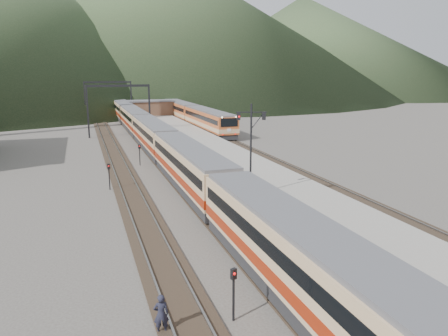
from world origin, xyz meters
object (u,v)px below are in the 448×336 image
object	(u,v)px
second_train	(193,114)
worker	(161,314)
main_train	(153,136)
signal_mast	(251,140)

from	to	relation	value
second_train	worker	xyz separation A→B (m)	(-17.61, -64.84, -1.32)
main_train	signal_mast	bearing A→B (deg)	-83.60
main_train	second_train	world-z (taller)	second_train
main_train	second_train	size ratio (longest dim) A/B	2.31
signal_mast	worker	xyz separation A→B (m)	(-9.05, -13.67, -4.28)
main_train	worker	bearing A→B (deg)	-98.71
second_train	signal_mast	bearing A→B (deg)	-99.50
main_train	signal_mast	distance (m)	26.57
second_train	worker	world-z (taller)	second_train
second_train	signal_mast	xyz separation A→B (m)	(-8.56, -51.17, 2.96)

